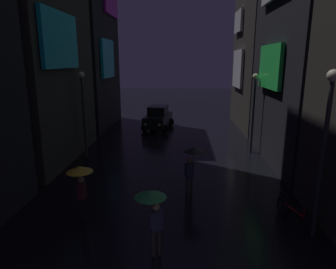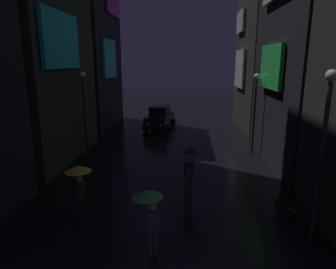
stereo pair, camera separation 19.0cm
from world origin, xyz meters
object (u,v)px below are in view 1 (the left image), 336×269
Objects in this scene: streetlamp_right_far at (254,103)px; car_distant at (158,118)px; pedestrian_foreground_left_black at (192,158)px; streetlamp_left_far at (83,104)px; pedestrian_far_right_yellow at (80,178)px; pedestrian_midstreet_left_green at (152,205)px; streetlamp_right_near at (325,137)px; bicycle_parked_at_storefront at (293,213)px.

car_distant is at bearing 134.21° from streetlamp_right_far.
streetlamp_right_far is (3.88, 6.34, 1.42)m from pedestrian_foreground_left_black.
pedestrian_foreground_left_black is 8.02m from streetlamp_left_far.
pedestrian_far_right_yellow is 1.00× the size of pedestrian_foreground_left_black.
car_distant is (1.43, 15.29, -0.74)m from pedestrian_far_right_yellow.
streetlamp_left_far reaches higher than pedestrian_midstreet_left_green.
pedestrian_midstreet_left_green is (2.66, -1.83, 0.00)m from pedestrian_far_right_yellow.
pedestrian_midstreet_left_green is 5.53m from streetlamp_right_near.
streetlamp_right_far reaches higher than pedestrian_midstreet_left_green.
streetlamp_left_far is at bearing 141.64° from streetlamp_right_near.
streetlamp_left_far reaches higher than pedestrian_far_right_yellow.
pedestrian_midstreet_left_green is at bearing -155.93° from bicycle_parked_at_storefront.
pedestrian_far_right_yellow is 0.42× the size of streetlamp_left_far.
pedestrian_midstreet_left_green is 17.18m from car_distant.
bicycle_parked_at_storefront is 16.16m from car_distant.
car_distant is 9.35m from streetlamp_right_far.
streetlamp_right_near is at bearing -3.87° from pedestrian_far_right_yellow.
streetlamp_right_far is at bearing -45.79° from car_distant.
pedestrian_far_right_yellow is 4.59m from pedestrian_foreground_left_black.
pedestrian_foreground_left_black is 0.40× the size of streetlamp_right_near.
bicycle_parked_at_storefront is at bearing 116.41° from streetlamp_right_near.
streetlamp_right_near is 1.10× the size of streetlamp_right_far.
streetlamp_left_far reaches higher than car_distant.
streetlamp_right_far reaches higher than car_distant.
pedestrian_midstreet_left_green is at bearing -85.87° from car_distant.
pedestrian_far_right_yellow is at bearing 145.45° from pedestrian_midstreet_left_green.
streetlamp_right_near reaches higher than pedestrian_far_right_yellow.
pedestrian_midstreet_left_green is at bearing -62.05° from streetlamp_left_far.
pedestrian_far_right_yellow is at bearing -95.34° from car_distant.
pedestrian_foreground_left_black is 4.29m from bicycle_parked_at_storefront.
bicycle_parked_at_storefront is 0.35× the size of streetlamp_left_far.
pedestrian_foreground_left_black is 5.16m from streetlamp_right_near.
pedestrian_foreground_left_black is 0.44× the size of streetlamp_right_far.
pedestrian_midstreet_left_green is at bearing -115.72° from streetlamp_right_far.
pedestrian_foreground_left_black is 0.49× the size of car_distant.
car_distant is at bearing 94.13° from pedestrian_midstreet_left_green.
pedestrian_far_right_yellow is 0.49× the size of car_distant.
streetlamp_right_near is at bearing 14.37° from pedestrian_midstreet_left_green.
streetlamp_left_far is (-6.12, 4.96, 1.50)m from pedestrian_foreground_left_black.
pedestrian_far_right_yellow is at bearing -148.04° from pedestrian_foreground_left_black.
pedestrian_far_right_yellow is at bearing -73.21° from streetlamp_left_far.
bicycle_parked_at_storefront is at bearing -36.55° from streetlamp_left_far.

